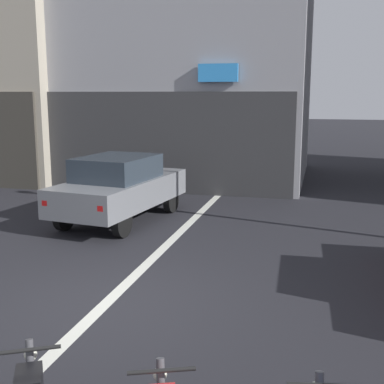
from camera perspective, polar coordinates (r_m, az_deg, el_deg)
name	(u,v)px	position (r m, az deg, el deg)	size (l,w,h in m)	color
ground_plane	(105,305)	(7.90, -9.86, -12.46)	(120.00, 120.00, 0.00)	#232328
lane_centre_line	(198,214)	(13.31, 0.74, -2.54)	(0.20, 18.00, 0.01)	silver
car_grey_crossing_near	(120,186)	(12.58, -8.16, 0.65)	(2.31, 4.30, 1.64)	black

